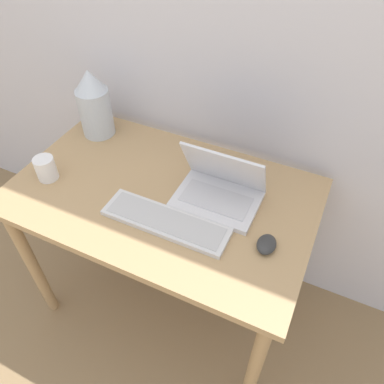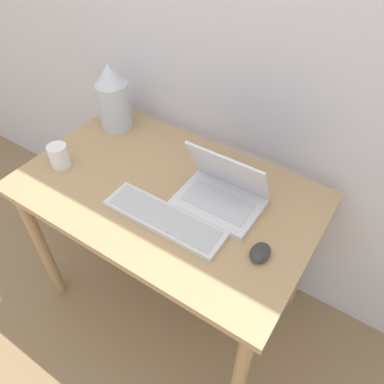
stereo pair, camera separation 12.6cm
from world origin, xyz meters
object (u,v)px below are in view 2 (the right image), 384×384
object	(u,v)px
laptop	(222,191)
mug	(59,156)
keyboard	(164,218)
vase	(113,97)
mouse	(260,253)

from	to	relation	value
laptop	mug	bearing A→B (deg)	-164.28
keyboard	vase	size ratio (longest dim) A/B	1.52
keyboard	mouse	xyz separation A→B (m)	(0.34, 0.05, 0.01)
laptop	mouse	bearing A→B (deg)	-32.72
keyboard	mug	distance (m)	0.52
laptop	vase	size ratio (longest dim) A/B	1.01
laptop	mouse	world-z (taller)	laptop
keyboard	laptop	bearing A→B (deg)	58.31
mug	vase	bearing A→B (deg)	89.21
mouse	mug	world-z (taller)	mug
keyboard	mouse	bearing A→B (deg)	7.98
mouse	mug	xyz separation A→B (m)	(-0.87, -0.04, 0.03)
mouse	mug	size ratio (longest dim) A/B	0.91
laptop	mouse	distance (m)	0.27
laptop	vase	bearing A→B (deg)	166.57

